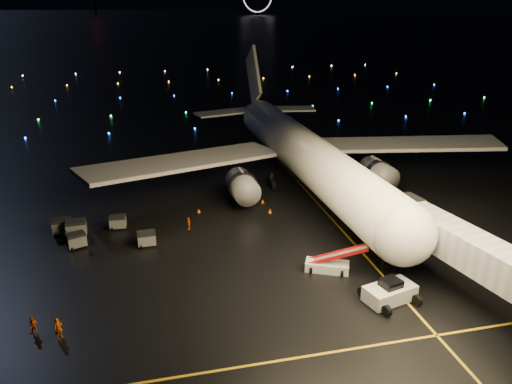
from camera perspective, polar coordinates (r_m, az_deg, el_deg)
ground at (r=340.29m, az=-11.97°, el=16.71°), size 2000.00×2000.00×0.00m
lane_centre at (r=63.83m, az=8.12°, el=-2.46°), size 0.25×80.00×0.02m
lane_cross at (r=39.17m, az=-2.88°, el=-19.50°), size 60.00×0.25×0.02m
airliner at (r=71.75m, az=4.80°, el=7.73°), size 63.42×60.45×17.43m
pushback_tug at (r=47.12m, az=15.06°, el=-10.81°), size 5.04×3.48×2.18m
belt_loader at (r=50.43m, az=8.19°, el=-7.38°), size 6.44×4.20×3.06m
crew_a at (r=44.32m, az=-21.66°, el=-14.26°), size 0.79×0.74×1.81m
crew_b at (r=45.55m, az=-24.08°, el=-13.79°), size 0.85×0.71×1.57m
crew_c at (r=59.27m, az=-7.70°, el=-3.57°), size 0.47×0.94×1.56m
safety_cone_0 at (r=63.35m, az=1.61°, el=-2.17°), size 0.55×0.55×0.56m
safety_cone_1 at (r=66.36m, az=0.76°, el=-1.05°), size 0.48×0.48×0.51m
safety_cone_2 at (r=63.86m, az=-6.56°, el=-2.11°), size 0.51×0.51×0.55m
safety_cone_3 at (r=78.54m, az=-18.62°, el=1.42°), size 0.53×0.53×0.50m
taxiway_lights at (r=147.73m, az=-9.29°, el=11.26°), size 164.00×92.00×0.36m
baggage_cart_0 at (r=56.35m, az=-12.40°, el=-5.24°), size 2.00×1.45×1.65m
baggage_cart_1 at (r=61.25m, az=-15.51°, el=-3.33°), size 1.93×1.41×1.58m
baggage_cart_2 at (r=58.13m, az=-19.85°, el=-5.21°), size 2.31×1.97×1.66m
baggage_cart_3 at (r=60.81m, az=-19.84°, el=-3.89°), size 2.31×1.68×1.88m
baggage_cart_4 at (r=61.96m, az=-21.28°, el=-3.66°), size 2.23×1.64×1.80m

